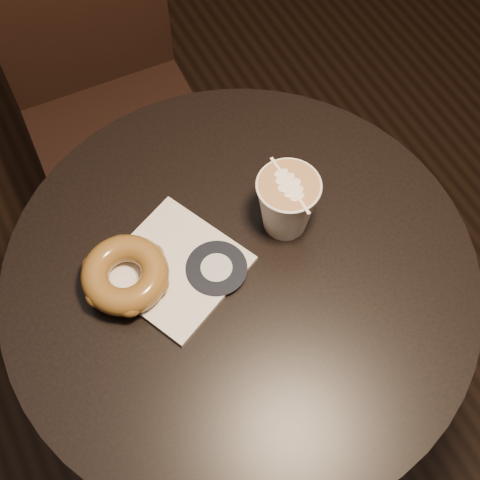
# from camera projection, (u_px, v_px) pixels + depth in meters

# --- Properties ---
(cafe_table) EXTENTS (0.70, 0.70, 0.75)m
(cafe_table) POSITION_uv_depth(u_px,v_px,m) (240.00, 323.00, 1.15)
(cafe_table) COLOR black
(cafe_table) RESTS_ON ground
(chair) EXTENTS (0.40, 0.40, 0.95)m
(chair) POSITION_uv_depth(u_px,v_px,m) (102.00, 78.00, 1.45)
(chair) COLOR black
(chair) RESTS_ON ground
(pastry_bag) EXTENTS (0.23, 0.23, 0.01)m
(pastry_bag) POSITION_uv_depth(u_px,v_px,m) (175.00, 268.00, 0.97)
(pastry_bag) COLOR silver
(pastry_bag) RESTS_ON cafe_table
(doughnut) EXTENTS (0.12, 0.12, 0.04)m
(doughnut) POSITION_uv_depth(u_px,v_px,m) (125.00, 275.00, 0.94)
(doughnut) COLOR brown
(doughnut) RESTS_ON pastry_bag
(latte_cup) EXTENTS (0.09, 0.09, 0.10)m
(latte_cup) POSITION_uv_depth(u_px,v_px,m) (287.00, 204.00, 0.97)
(latte_cup) COLOR silver
(latte_cup) RESTS_ON cafe_table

